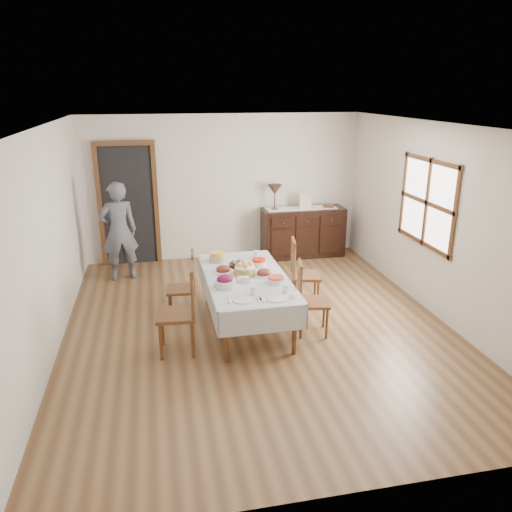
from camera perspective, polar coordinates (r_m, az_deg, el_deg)
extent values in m
plane|color=brown|center=(6.74, 0.17, -7.95)|extent=(6.00, 6.00, 0.00)
cube|color=white|center=(6.04, 0.20, 14.70)|extent=(5.00, 6.00, 0.02)
cube|color=silver|center=(9.14, -3.71, 7.79)|extent=(5.00, 0.02, 2.60)
cube|color=silver|center=(3.59, 10.23, -10.27)|extent=(5.00, 0.02, 2.60)
cube|color=silver|center=(6.27, -22.80, 1.27)|extent=(0.02, 6.00, 2.60)
cube|color=silver|center=(7.19, 20.13, 3.68)|extent=(0.02, 6.00, 2.60)
cube|color=white|center=(7.39, 19.03, 5.79)|extent=(0.02, 1.30, 1.10)
cube|color=brown|center=(7.38, 18.94, 5.78)|extent=(0.03, 1.46, 1.26)
cube|color=black|center=(9.08, -14.37, 5.56)|extent=(0.90, 0.06, 2.10)
cube|color=brown|center=(9.06, -14.37, 5.54)|extent=(1.04, 0.08, 2.18)
cube|color=#BBBCC0|center=(6.47, -1.14, -2.49)|extent=(1.02, 2.01, 0.04)
cylinder|color=brown|center=(5.78, -3.47, -9.16)|extent=(0.06, 0.06, 0.64)
cylinder|color=brown|center=(5.94, 4.43, -8.37)|extent=(0.06, 0.06, 0.64)
cylinder|color=brown|center=(7.34, -5.56, -2.97)|extent=(0.06, 0.06, 0.64)
cylinder|color=brown|center=(7.47, 0.68, -2.49)|extent=(0.06, 0.06, 0.64)
cube|color=#BBBCC0|center=(6.45, -5.59, -3.95)|extent=(0.04, 2.04, 0.31)
cube|color=#BBBCC0|center=(6.63, 3.21, -3.25)|extent=(0.04, 2.04, 0.31)
cube|color=#BBBCC0|center=(5.62, 0.88, -7.42)|extent=(1.04, 0.03, 0.31)
cube|color=#BBBCC0|center=(7.45, -2.63, -0.72)|extent=(1.04, 0.03, 0.31)
cube|color=brown|center=(5.98, -9.14, -6.65)|extent=(0.48, 0.48, 0.04)
cylinder|color=brown|center=(6.27, -10.66, -8.08)|extent=(0.04, 0.04, 0.46)
cylinder|color=brown|center=(5.94, -10.84, -9.65)|extent=(0.04, 0.04, 0.46)
cylinder|color=brown|center=(6.25, -7.29, -7.96)|extent=(0.04, 0.04, 0.46)
cylinder|color=brown|center=(5.93, -7.27, -9.54)|extent=(0.04, 0.04, 0.46)
cylinder|color=brown|center=(6.04, -7.30, -3.22)|extent=(0.04, 0.04, 0.60)
cylinder|color=brown|center=(5.68, -7.28, -4.66)|extent=(0.04, 0.04, 0.60)
cube|color=brown|center=(5.76, -7.39, -1.55)|extent=(0.08, 0.43, 0.09)
cylinder|color=brown|center=(5.95, -7.29, -3.75)|extent=(0.02, 0.02, 0.49)
cylinder|color=brown|center=(5.86, -7.28, -4.11)|extent=(0.02, 0.02, 0.49)
cylinder|color=brown|center=(5.78, -7.27, -4.48)|extent=(0.02, 0.02, 0.49)
cube|color=brown|center=(6.89, -8.58, -3.77)|extent=(0.41, 0.41, 0.04)
cylinder|color=brown|center=(7.12, -9.74, -4.95)|extent=(0.03, 0.03, 0.39)
cylinder|color=brown|center=(6.84, -9.82, -5.99)|extent=(0.03, 0.03, 0.39)
cylinder|color=brown|center=(7.11, -7.22, -4.86)|extent=(0.03, 0.03, 0.39)
cylinder|color=brown|center=(6.83, -7.20, -5.89)|extent=(0.03, 0.03, 0.39)
cylinder|color=brown|center=(6.95, -7.23, -1.24)|extent=(0.04, 0.04, 0.51)
cylinder|color=brown|center=(6.64, -7.20, -2.20)|extent=(0.04, 0.04, 0.51)
cube|color=brown|center=(6.72, -7.29, 0.05)|extent=(0.06, 0.37, 0.07)
cylinder|color=brown|center=(6.88, -7.22, -1.62)|extent=(0.02, 0.02, 0.42)
cylinder|color=brown|center=(6.80, -7.21, -1.86)|extent=(0.02, 0.02, 0.42)
cylinder|color=brown|center=(6.72, -7.20, -2.10)|extent=(0.02, 0.02, 0.42)
cube|color=brown|center=(6.41, 6.57, -5.28)|extent=(0.48, 0.48, 0.04)
cylinder|color=brown|center=(6.38, 8.09, -7.70)|extent=(0.03, 0.03, 0.41)
cylinder|color=brown|center=(6.67, 7.76, -6.47)|extent=(0.03, 0.03, 0.41)
cylinder|color=brown|center=(6.35, 5.16, -7.73)|extent=(0.03, 0.03, 0.41)
cylinder|color=brown|center=(6.64, 4.97, -6.49)|extent=(0.03, 0.03, 0.41)
cylinder|color=brown|center=(6.13, 5.12, -3.65)|extent=(0.04, 0.04, 0.53)
cylinder|color=brown|center=(6.45, 4.91, -2.50)|extent=(0.04, 0.04, 0.53)
cube|color=brown|center=(6.21, 5.07, -1.10)|extent=(0.12, 0.38, 0.08)
cylinder|color=brown|center=(6.22, 5.06, -3.52)|extent=(0.02, 0.02, 0.44)
cylinder|color=brown|center=(6.30, 5.01, -3.22)|extent=(0.02, 0.02, 0.44)
cylinder|color=brown|center=(6.38, 4.96, -2.94)|extent=(0.02, 0.02, 0.44)
cube|color=brown|center=(7.25, 5.70, -2.27)|extent=(0.48, 0.48, 0.04)
cylinder|color=brown|center=(7.20, 7.10, -4.44)|extent=(0.04, 0.04, 0.42)
cylinder|color=brown|center=(7.50, 6.76, -3.44)|extent=(0.04, 0.04, 0.42)
cylinder|color=brown|center=(7.16, 4.46, -4.47)|extent=(0.04, 0.04, 0.42)
cylinder|color=brown|center=(7.47, 4.23, -3.47)|extent=(0.04, 0.04, 0.42)
cylinder|color=brown|center=(6.97, 4.41, -0.70)|extent=(0.04, 0.04, 0.55)
cylinder|color=brown|center=(7.30, 4.17, 0.22)|extent=(0.04, 0.04, 0.55)
cube|color=brown|center=(7.06, 4.33, 1.57)|extent=(0.11, 0.39, 0.08)
cylinder|color=brown|center=(7.06, 4.34, -0.61)|extent=(0.02, 0.02, 0.45)
cylinder|color=brown|center=(7.14, 4.28, -0.38)|extent=(0.02, 0.02, 0.45)
cylinder|color=brown|center=(7.22, 4.22, -0.15)|extent=(0.02, 0.02, 0.45)
cube|color=black|center=(9.38, 5.37, 2.73)|extent=(1.52, 0.51, 0.91)
cube|color=black|center=(8.94, 3.10, 3.81)|extent=(0.43, 0.02, 0.18)
sphere|color=brown|center=(8.92, 3.14, 3.78)|extent=(0.03, 0.03, 0.03)
cube|color=black|center=(9.06, 5.91, 3.95)|extent=(0.43, 0.02, 0.18)
sphere|color=brown|center=(9.04, 5.94, 3.91)|extent=(0.03, 0.03, 0.03)
cube|color=black|center=(9.21, 8.63, 4.07)|extent=(0.43, 0.02, 0.18)
sphere|color=brown|center=(9.19, 8.67, 4.04)|extent=(0.03, 0.03, 0.03)
imported|color=#51535D|center=(8.35, -15.43, 3.08)|extent=(0.61, 0.47, 1.74)
cylinder|color=olive|center=(6.49, -1.29, -1.75)|extent=(0.28, 0.28, 0.10)
cylinder|color=white|center=(6.47, -1.29, -1.24)|extent=(0.25, 0.25, 0.02)
sphere|color=#DC9D4E|center=(6.47, -0.69, -0.95)|extent=(0.08, 0.08, 0.08)
sphere|color=#DC9D4E|center=(6.52, -1.40, -0.79)|extent=(0.08, 0.08, 0.08)
sphere|color=#DC9D4E|center=(6.45, -1.90, -1.03)|extent=(0.08, 0.08, 0.08)
sphere|color=#DC9D4E|center=(6.39, -1.18, -1.19)|extent=(0.08, 0.08, 0.08)
cylinder|color=black|center=(6.78, -2.00, -1.06)|extent=(0.26, 0.26, 0.05)
ellipsoid|color=#FF9AC3|center=(6.78, -1.41, -0.60)|extent=(0.05, 0.05, 0.06)
ellipsoid|color=#6DB4DD|center=(6.83, -1.92, -0.45)|extent=(0.05, 0.05, 0.06)
ellipsoid|color=#7DCC74|center=(6.80, -2.55, -0.56)|extent=(0.05, 0.05, 0.06)
ellipsoid|color=#D97B53|center=(6.72, -2.43, -0.79)|extent=(0.05, 0.05, 0.06)
ellipsoid|color=#B08ACC|center=(6.71, -1.72, -0.82)|extent=(0.05, 0.05, 0.06)
cylinder|color=silver|center=(6.62, -3.76, -1.79)|extent=(0.30, 0.30, 0.02)
ellipsoid|color=maroon|center=(6.61, -3.77, -1.54)|extent=(0.19, 0.16, 0.11)
cylinder|color=silver|center=(6.48, 0.90, -2.19)|extent=(0.27, 0.27, 0.02)
ellipsoid|color=maroon|center=(6.47, 0.90, -1.93)|extent=(0.19, 0.16, 0.11)
cylinder|color=silver|center=(6.12, -3.57, -3.18)|extent=(0.27, 0.27, 0.08)
ellipsoid|color=maroon|center=(6.10, -3.58, -2.63)|extent=(0.20, 0.17, 0.11)
cylinder|color=silver|center=(6.84, 0.32, -0.83)|extent=(0.21, 0.21, 0.07)
cylinder|color=red|center=(6.82, 0.32, -0.45)|extent=(0.18, 0.18, 0.03)
cylinder|color=tan|center=(7.03, -4.40, -0.23)|extent=(0.24, 0.24, 0.09)
cylinder|color=gold|center=(7.01, -4.41, 0.28)|extent=(0.20, 0.20, 0.04)
cylinder|color=silver|center=(6.26, 2.29, -2.79)|extent=(0.22, 0.22, 0.05)
cylinder|color=#E6562D|center=(6.25, 2.29, -2.46)|extent=(0.20, 0.20, 0.02)
cube|color=silver|center=(6.26, -1.49, -2.71)|extent=(0.14, 0.09, 0.07)
cylinder|color=silver|center=(5.75, -1.51, -5.01)|extent=(0.25, 0.25, 0.01)
cube|color=white|center=(5.73, -3.19, -5.17)|extent=(0.08, 0.12, 0.01)
cube|color=#BBBBC0|center=(5.73, -3.20, -5.11)|extent=(0.02, 0.16, 0.01)
cube|color=#BBBBC0|center=(5.78, 0.05, -4.91)|extent=(0.01, 0.18, 0.01)
cube|color=#BBBBC0|center=(5.79, 0.44, -4.87)|extent=(0.02, 0.14, 0.01)
cylinder|color=white|center=(5.90, -0.34, -3.93)|extent=(0.07, 0.07, 0.10)
cylinder|color=silver|center=(5.79, 2.35, -4.85)|extent=(0.25, 0.25, 0.01)
cube|color=white|center=(5.76, 0.70, -5.02)|extent=(0.08, 0.12, 0.01)
cube|color=#BBBBC0|center=(5.75, 0.70, -4.97)|extent=(0.02, 0.16, 0.01)
cube|color=#BBBBC0|center=(5.83, 3.89, -4.75)|extent=(0.01, 0.18, 0.01)
cube|color=#BBBBC0|center=(5.84, 4.26, -4.71)|extent=(0.02, 0.14, 0.01)
cylinder|color=white|center=(5.94, 3.42, -3.78)|extent=(0.07, 0.07, 0.10)
cylinder|color=white|center=(7.03, -3.74, -0.17)|extent=(0.07, 0.07, 0.10)
cylinder|color=white|center=(7.13, 0.02, 0.19)|extent=(0.07, 0.07, 0.11)
cube|color=white|center=(9.25, 5.18, 5.47)|extent=(1.30, 0.35, 0.01)
cylinder|color=brown|center=(9.12, 2.13, 5.41)|extent=(0.12, 0.12, 0.03)
cylinder|color=brown|center=(9.09, 2.14, 6.27)|extent=(0.02, 0.02, 0.25)
cone|color=#452D1F|center=(9.04, 2.16, 7.60)|extent=(0.26, 0.26, 0.18)
cube|color=beige|center=(9.19, 5.68, 6.23)|extent=(0.22, 0.08, 0.28)
cylinder|color=brown|center=(9.37, 8.27, 5.68)|extent=(0.20, 0.20, 0.06)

